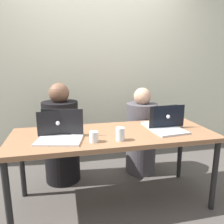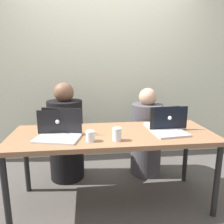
{
  "view_description": "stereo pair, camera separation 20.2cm",
  "coord_description": "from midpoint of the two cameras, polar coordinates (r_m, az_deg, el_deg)",
  "views": [
    {
      "loc": [
        -0.44,
        -1.85,
        1.34
      ],
      "look_at": [
        0.0,
        0.07,
        0.89
      ],
      "focal_mm": 35.0,
      "sensor_mm": 36.0,
      "label": 1
    },
    {
      "loc": [
        -0.24,
        -1.88,
        1.34
      ],
      "look_at": [
        0.0,
        0.07,
        0.89
      ],
      "focal_mm": 35.0,
      "sensor_mm": 36.0,
      "label": 2
    }
  ],
  "objects": [
    {
      "name": "laptop_back_left",
      "position": [
        2.04,
        -16.76,
        -4.19
      ],
      "size": [
        0.36,
        0.28,
        0.23
      ],
      "rotation": [
        0.0,
        0.0,
        3.2
      ],
      "color": "silver",
      "rests_on": "desk"
    },
    {
      "name": "desk",
      "position": [
        2.02,
        -2.44,
        -7.15
      ],
      "size": [
        1.84,
        0.7,
        0.71
      ],
      "color": "#8B6041",
      "rests_on": "ground"
    },
    {
      "name": "water_glass_center",
      "position": [
        1.8,
        -1.06,
        -6.06
      ],
      "size": [
        0.07,
        0.07,
        0.11
      ],
      "color": "white",
      "rests_on": "desk"
    },
    {
      "name": "ground_plane",
      "position": [
        2.32,
        -2.27,
        -22.41
      ],
      "size": [
        12.0,
        12.0,
        0.0
      ],
      "primitive_type": "plane",
      "color": "#4A4541"
    },
    {
      "name": "water_glass_left",
      "position": [
        1.78,
        -8.04,
        -6.67
      ],
      "size": [
        0.07,
        0.07,
        0.09
      ],
      "color": "white",
      "rests_on": "desk"
    },
    {
      "name": "back_wall",
      "position": [
        3.09,
        -6.64,
        10.16
      ],
      "size": [
        4.78,
        0.1,
        2.4
      ],
      "primitive_type": "cube",
      "color": "beige",
      "rests_on": "ground"
    },
    {
      "name": "laptop_back_right",
      "position": [
        2.22,
        10.75,
        -2.54
      ],
      "size": [
        0.36,
        0.27,
        0.23
      ],
      "rotation": [
        0.0,
        0.0,
        3.16
      ],
      "color": "silver",
      "rests_on": "desk"
    },
    {
      "name": "laptop_front_left",
      "position": [
        1.89,
        -16.33,
        -5.45
      ],
      "size": [
        0.41,
        0.33,
        0.24
      ],
      "rotation": [
        0.0,
        0.0,
        -0.24
      ],
      "color": "silver",
      "rests_on": "desk"
    },
    {
      "name": "person_on_right",
      "position": [
        2.69,
        5.5,
        -6.12
      ],
      "size": [
        0.42,
        0.42,
        1.05
      ],
      "rotation": [
        0.0,
        0.0,
        2.97
      ],
      "color": "#48454B",
      "rests_on": "ground"
    },
    {
      "name": "laptop_front_right",
      "position": [
        2.08,
        11.56,
        -3.6
      ],
      "size": [
        0.32,
        0.28,
        0.23
      ],
      "rotation": [
        0.0,
        0.0,
        0.11
      ],
      "color": "#B3B5BB",
      "rests_on": "desk"
    },
    {
      "name": "person_on_left",
      "position": [
        2.56,
        -15.31,
        -6.77
      ],
      "size": [
        0.41,
        0.41,
        1.13
      ],
      "rotation": [
        0.0,
        0.0,
        3.19
      ],
      "color": "black",
      "rests_on": "ground"
    }
  ]
}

